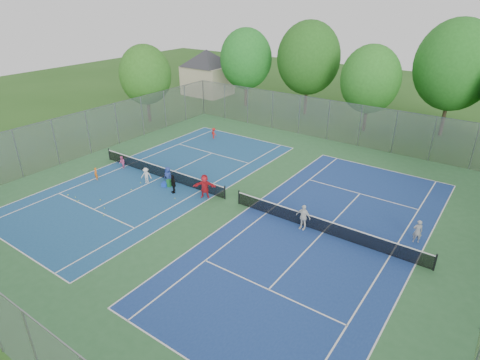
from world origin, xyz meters
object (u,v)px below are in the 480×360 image
ball_crate (165,184)px  instructor (417,231)px  net_left (161,172)px  ball_hopper (169,183)px  net_right (324,226)px

ball_crate → instructor: size_ratio=0.26×
net_left → ball_hopper: (1.69, -0.84, -0.16)m
net_left → ball_crate: (1.39, -1.01, -0.29)m
ball_crate → instructor: 17.83m
net_right → ball_crate: bearing=-175.4°
net_right → ball_hopper: 12.34m
net_left → instructor: size_ratio=8.55×
ball_crate → ball_hopper: size_ratio=0.67×
ball_hopper → instructor: size_ratio=0.39×
net_left → ball_crate: net_left is taller
net_right → ball_crate: size_ratio=32.80×
net_right → ball_crate: 12.65m
net_left → ball_hopper: 1.89m
net_left → ball_hopper: net_left is taller
net_right → instructor: 5.40m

